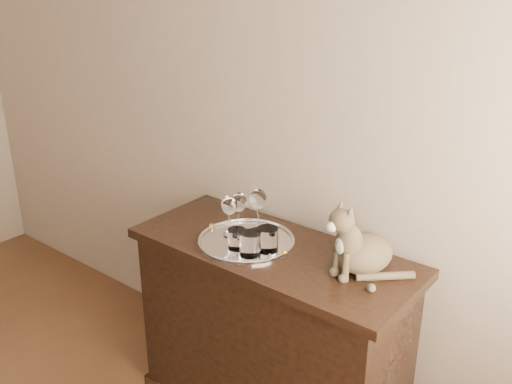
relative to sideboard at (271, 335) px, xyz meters
The scene contains 10 objects.
wall_back 1.15m from the sideboard, 152.68° to the left, with size 4.00×0.10×2.70m, color tan.
sideboard is the anchor object (origin of this frame).
tray 0.44m from the sideboard, 164.89° to the right, with size 0.40×0.40×0.01m, color white.
wine_glass_a 0.56m from the sideboard, behind, with size 0.07×0.07×0.18m, color white, non-canonical shape.
wine_glass_b 0.55m from the sideboard, 150.39° to the left, with size 0.07×0.07×0.19m, color white, non-canonical shape.
wine_glass_c 0.56m from the sideboard, behind, with size 0.07×0.07×0.18m, color white, non-canonical shape.
tumbler_a 0.49m from the sideboard, 101.30° to the right, with size 0.08×0.08×0.09m, color silver.
tumbler_b 0.50m from the sideboard, 134.20° to the right, with size 0.07×0.07×0.08m, color white.
tumbler_c 0.48m from the sideboard, 80.68° to the right, with size 0.09×0.09×0.10m, color silver.
cat 0.69m from the sideboard, ahead, with size 0.29×0.27×0.30m, color #4A392C, non-canonical shape.
Camera 1 is at (1.83, 0.29, 1.92)m, focal length 40.00 mm.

